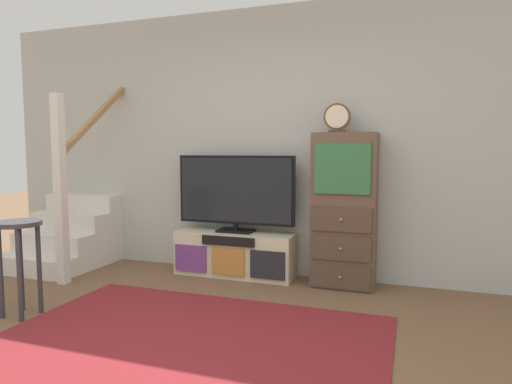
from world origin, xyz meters
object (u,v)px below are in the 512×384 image
(media_console, at_px, (235,254))
(television, at_px, (236,192))
(side_cabinet, at_px, (344,211))
(desk_clock, at_px, (337,118))
(bar_stool_near, at_px, (19,246))

(media_console, distance_m, television, 0.64)
(media_console, height_order, television, television)
(side_cabinet, distance_m, desk_clock, 0.86)
(television, height_order, desk_clock, desk_clock)
(side_cabinet, xyz_separation_m, bar_stool_near, (-2.23, -1.58, -0.17))
(media_console, bearing_deg, television, 90.00)
(media_console, xyz_separation_m, bar_stool_near, (-1.14, -1.57, 0.32))
(side_cabinet, bearing_deg, desk_clock, -168.97)
(bar_stool_near, bearing_deg, television, 54.35)
(desk_clock, bearing_deg, television, 178.38)
(television, height_order, side_cabinet, side_cabinet)
(media_console, bearing_deg, side_cabinet, 0.54)
(television, bearing_deg, bar_stool_near, -125.65)
(bar_stool_near, bearing_deg, side_cabinet, 35.28)
(media_console, relative_size, side_cabinet, 0.85)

